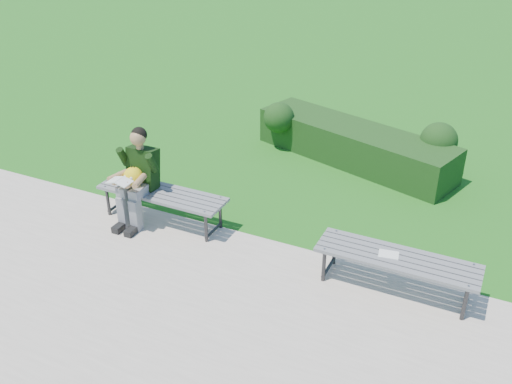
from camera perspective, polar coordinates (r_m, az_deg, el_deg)
name	(u,v)px	position (r m, az deg, el deg)	size (l,w,h in m)	color
ground	(270,241)	(7.45, 1.36, -4.90)	(80.00, 80.00, 0.00)	#336E22
walkway	(201,322)	(6.22, -5.49, -12.86)	(30.00, 3.50, 0.02)	beige
hedge	(356,142)	(9.56, 9.98, 4.93)	(3.54, 1.86, 0.86)	#143D14
bench_left	(162,196)	(7.74, -9.38, -0.35)	(1.80, 0.50, 0.46)	gray
bench_right	(397,261)	(6.56, 13.92, -6.70)	(1.80, 0.50, 0.46)	gray
seated_boy	(137,174)	(7.69, -11.80, 1.75)	(0.56, 0.76, 1.31)	gray
paper_sheet	(389,254)	(6.54, 13.13, -6.09)	(0.24, 0.19, 0.01)	white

